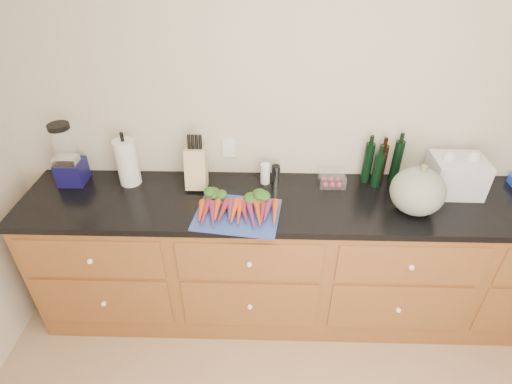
{
  "coord_description": "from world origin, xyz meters",
  "views": [
    {
      "loc": [
        -0.37,
        -0.62,
        2.32
      ],
      "look_at": [
        -0.42,
        1.2,
        1.06
      ],
      "focal_mm": 28.0,
      "sensor_mm": 36.0,
      "label": 1
    }
  ],
  "objects_px": {
    "squash": "(418,191)",
    "knife_block": "(196,168)",
    "carrots": "(238,207)",
    "tomato_box": "(332,180)",
    "paper_towel": "(127,162)",
    "blender_appliance": "(68,158)",
    "cutting_board": "(237,215)"
  },
  "relations": [
    {
      "from": "squash",
      "to": "knife_block",
      "type": "xyz_separation_m",
      "value": [
        -1.26,
        0.23,
        -0.01
      ]
    },
    {
      "from": "carrots",
      "to": "tomato_box",
      "type": "bearing_deg",
      "value": 27.49
    },
    {
      "from": "squash",
      "to": "knife_block",
      "type": "bearing_deg",
      "value": 169.77
    },
    {
      "from": "paper_towel",
      "to": "tomato_box",
      "type": "bearing_deg",
      "value": 0.46
    },
    {
      "from": "knife_block",
      "to": "carrots",
      "type": "bearing_deg",
      "value": -44.89
    },
    {
      "from": "blender_appliance",
      "to": "tomato_box",
      "type": "distance_m",
      "value": 1.62
    },
    {
      "from": "squash",
      "to": "paper_towel",
      "type": "bearing_deg",
      "value": 171.64
    },
    {
      "from": "carrots",
      "to": "paper_towel",
      "type": "bearing_deg",
      "value": 157.56
    },
    {
      "from": "squash",
      "to": "tomato_box",
      "type": "relative_size",
      "value": 1.89
    },
    {
      "from": "blender_appliance",
      "to": "tomato_box",
      "type": "bearing_deg",
      "value": 0.43
    },
    {
      "from": "cutting_board",
      "to": "squash",
      "type": "height_order",
      "value": "squash"
    },
    {
      "from": "knife_block",
      "to": "paper_towel",
      "type": "bearing_deg",
      "value": 177.3
    },
    {
      "from": "carrots",
      "to": "tomato_box",
      "type": "relative_size",
      "value": 2.85
    },
    {
      "from": "cutting_board",
      "to": "tomato_box",
      "type": "xyz_separation_m",
      "value": [
        0.57,
        0.33,
        0.03
      ]
    },
    {
      "from": "carrots",
      "to": "blender_appliance",
      "type": "xyz_separation_m",
      "value": [
        -1.05,
        0.28,
        0.14
      ]
    },
    {
      "from": "paper_towel",
      "to": "knife_block",
      "type": "xyz_separation_m",
      "value": [
        0.42,
        -0.02,
        -0.02
      ]
    },
    {
      "from": "squash",
      "to": "tomato_box",
      "type": "xyz_separation_m",
      "value": [
        -0.43,
        0.26,
        -0.1
      ]
    },
    {
      "from": "cutting_board",
      "to": "carrots",
      "type": "height_order",
      "value": "carrots"
    },
    {
      "from": "paper_towel",
      "to": "cutting_board",
      "type": "bearing_deg",
      "value": -24.86
    },
    {
      "from": "paper_towel",
      "to": "tomato_box",
      "type": "xyz_separation_m",
      "value": [
        1.26,
        0.01,
        -0.11
      ]
    },
    {
      "from": "blender_appliance",
      "to": "tomato_box",
      "type": "relative_size",
      "value": 2.52
    },
    {
      "from": "squash",
      "to": "paper_towel",
      "type": "xyz_separation_m",
      "value": [
        -1.68,
        0.25,
        0.01
      ]
    },
    {
      "from": "paper_towel",
      "to": "knife_block",
      "type": "distance_m",
      "value": 0.43
    },
    {
      "from": "carrots",
      "to": "blender_appliance",
      "type": "distance_m",
      "value": 1.1
    },
    {
      "from": "cutting_board",
      "to": "blender_appliance",
      "type": "bearing_deg",
      "value": 163.16
    },
    {
      "from": "carrots",
      "to": "blender_appliance",
      "type": "bearing_deg",
      "value": 164.91
    },
    {
      "from": "cutting_board",
      "to": "squash",
      "type": "distance_m",
      "value": 1.0
    },
    {
      "from": "cutting_board",
      "to": "carrots",
      "type": "relative_size",
      "value": 1.04
    },
    {
      "from": "paper_towel",
      "to": "carrots",
      "type": "bearing_deg",
      "value": -22.44
    },
    {
      "from": "squash",
      "to": "paper_towel",
      "type": "height_order",
      "value": "paper_towel"
    },
    {
      "from": "cutting_board",
      "to": "tomato_box",
      "type": "relative_size",
      "value": 2.96
    },
    {
      "from": "blender_appliance",
      "to": "cutting_board",
      "type": "bearing_deg",
      "value": -16.84
    }
  ]
}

